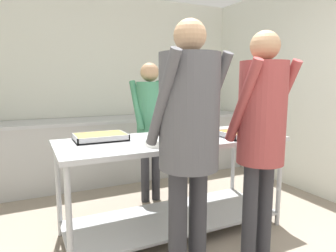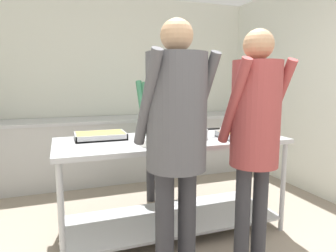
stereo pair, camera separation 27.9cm
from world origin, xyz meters
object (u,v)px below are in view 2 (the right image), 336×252
guest_serving_right (255,126)px  cook_behind_counter (156,116)px  plate_stack (157,142)px  serving_tray_roast (243,135)px  sauce_pan (192,133)px  guest_serving_left (176,127)px  water_bottle (179,107)px  serving_tray_vegetables (100,136)px

guest_serving_right → cook_behind_counter: (-0.26, 1.50, -0.09)m
plate_stack → serving_tray_roast: 0.85m
sauce_pan → cook_behind_counter: size_ratio=0.27×
plate_stack → guest_serving_right: bearing=-42.2°
plate_stack → guest_serving_left: 0.50m
plate_stack → guest_serving_right: size_ratio=0.15×
plate_stack → water_bottle: bearing=63.3°
guest_serving_left → water_bottle: guest_serving_left is taller
serving_tray_roast → plate_stack: bearing=-177.6°
serving_tray_roast → guest_serving_right: (-0.28, -0.55, 0.18)m
plate_stack → water_bottle: (0.94, 1.87, 0.10)m
serving_tray_vegetables → cook_behind_counter: size_ratio=0.28×
sauce_pan → serving_tray_roast: size_ratio=1.04×
water_bottle → cook_behind_counter: bearing=-125.8°
plate_stack → water_bottle: 2.10m
cook_behind_counter → water_bottle: cook_behind_counter is taller
plate_stack → cook_behind_counter: bearing=72.9°
guest_serving_right → water_bottle: size_ratio=6.07×
serving_tray_vegetables → water_bottle: bearing=47.0°
guest_serving_left → cook_behind_counter: (0.31, 1.45, -0.10)m
serving_tray_vegetables → serving_tray_roast: (1.24, -0.41, -0.00)m
serving_tray_roast → cook_behind_counter: cook_behind_counter is taller
serving_tray_roast → guest_serving_right: guest_serving_right is taller
plate_stack → serving_tray_roast: plate_stack is taller
plate_stack → serving_tray_vegetables: bearing=131.6°
plate_stack → serving_tray_roast: bearing=2.4°
sauce_pan → cook_behind_counter: bearing=95.8°
sauce_pan → serving_tray_roast: bearing=-16.4°
plate_stack → cook_behind_counter: size_ratio=0.17×
serving_tray_roast → serving_tray_vegetables: bearing=161.7°
guest_serving_right → cook_behind_counter: bearing=99.9°
sauce_pan → guest_serving_right: 0.72m
serving_tray_vegetables → sauce_pan: 0.83m
serving_tray_vegetables → guest_serving_left: bearing=-67.1°
serving_tray_roast → guest_serving_right: bearing=-117.0°
guest_serving_left → water_bottle: size_ratio=6.20×
cook_behind_counter → serving_tray_vegetables: bearing=-141.9°
guest_serving_right → cook_behind_counter: guest_serving_right is taller
sauce_pan → guest_serving_right: size_ratio=0.25×
guest_serving_left → cook_behind_counter: 1.49m
serving_tray_vegetables → guest_serving_right: size_ratio=0.25×
guest_serving_left → cook_behind_counter: guest_serving_left is taller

